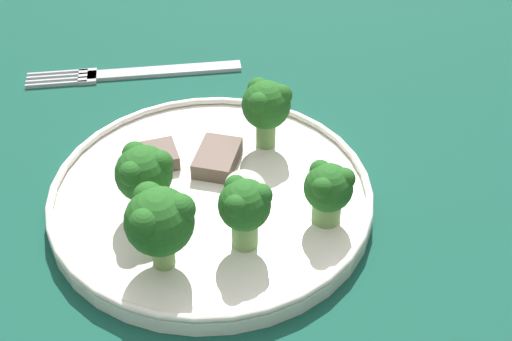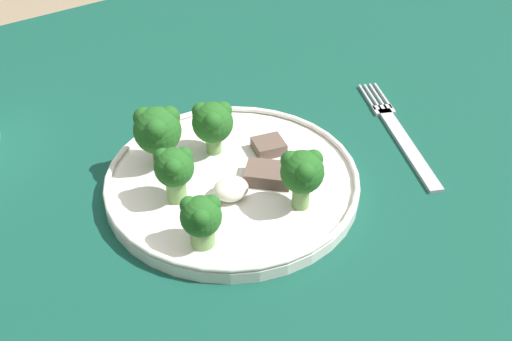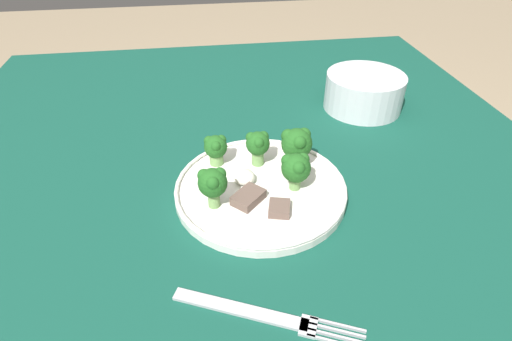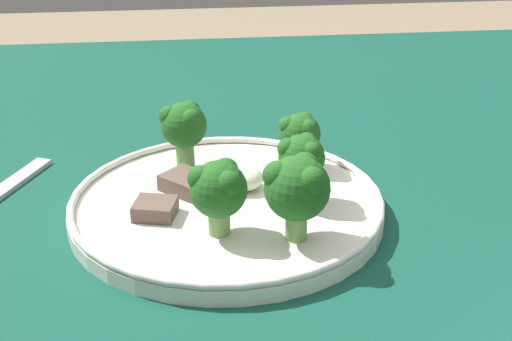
% 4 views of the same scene
% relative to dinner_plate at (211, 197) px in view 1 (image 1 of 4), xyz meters
% --- Properties ---
extents(table, '(1.37, 1.06, 0.71)m').
position_rel_dinner_plate_xyz_m(table, '(0.04, -0.02, -0.09)').
color(table, '#114738').
rests_on(table, ground_plane).
extents(dinner_plate, '(0.25, 0.25, 0.02)m').
position_rel_dinner_plate_xyz_m(dinner_plate, '(0.00, 0.00, 0.00)').
color(dinner_plate, white).
rests_on(dinner_plate, table).
extents(fork, '(0.10, 0.20, 0.00)m').
position_rel_dinner_plate_xyz_m(fork, '(0.20, -0.03, -0.01)').
color(fork, '#B2B2B7').
rests_on(fork, table).
extents(broccoli_floret_near_rim_left, '(0.04, 0.04, 0.05)m').
position_rel_dinner_plate_xyz_m(broccoli_floret_near_rim_left, '(-0.07, -0.06, 0.03)').
color(broccoli_floret_near_rim_left, '#709E56').
rests_on(broccoli_floret_near_rim_left, dinner_plate).
extents(broccoli_floret_center_left, '(0.04, 0.04, 0.06)m').
position_rel_dinner_plate_xyz_m(broccoli_floret_center_left, '(-0.06, 0.00, 0.04)').
color(broccoli_floret_center_left, '#709E56').
rests_on(broccoli_floret_center_left, dinner_plate).
extents(broccoli_floret_back_left, '(0.05, 0.05, 0.06)m').
position_rel_dinner_plate_xyz_m(broccoli_floret_back_left, '(-0.05, 0.06, 0.04)').
color(broccoli_floret_back_left, '#709E56').
rests_on(broccoli_floret_back_left, dinner_plate).
extents(broccoli_floret_front_left, '(0.04, 0.04, 0.06)m').
position_rel_dinner_plate_xyz_m(broccoli_floret_front_left, '(0.03, -0.07, 0.04)').
color(broccoli_floret_front_left, '#709E56').
rests_on(broccoli_floret_front_left, dinner_plate).
extents(broccoli_floret_center_back, '(0.04, 0.04, 0.06)m').
position_rel_dinner_plate_xyz_m(broccoli_floret_center_back, '(0.01, 0.05, 0.04)').
color(broccoli_floret_center_back, '#709E56').
rests_on(broccoli_floret_center_back, dinner_plate).
extents(meat_slice_front_slice, '(0.05, 0.05, 0.01)m').
position_rel_dinner_plate_xyz_m(meat_slice_front_slice, '(0.03, -0.02, 0.01)').
color(meat_slice_front_slice, brown).
rests_on(meat_slice_front_slice, dinner_plate).
extents(meat_slice_middle_slice, '(0.04, 0.03, 0.01)m').
position_rel_dinner_plate_xyz_m(meat_slice_middle_slice, '(0.06, 0.02, 0.01)').
color(meat_slice_middle_slice, brown).
rests_on(meat_slice_middle_slice, dinner_plate).
extents(sauce_dollop, '(0.03, 0.03, 0.02)m').
position_rel_dinner_plate_xyz_m(sauce_dollop, '(-0.02, -0.03, 0.01)').
color(sauce_dollop, silver).
rests_on(sauce_dollop, dinner_plate).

